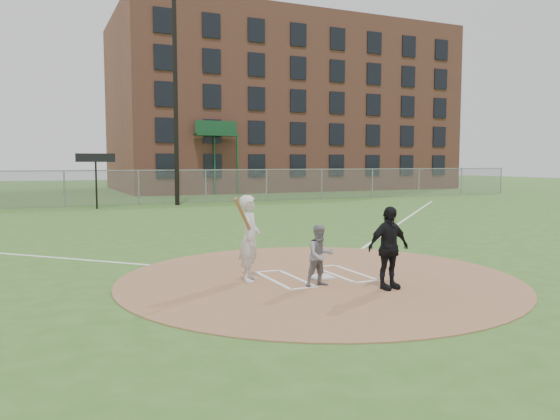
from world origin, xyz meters
name	(u,v)px	position (x,y,z in m)	size (l,w,h in m)	color
ground	(319,279)	(0.00, 0.00, 0.00)	(140.00, 140.00, 0.00)	#335F20
dirt_circle	(319,278)	(0.00, 0.00, 0.01)	(8.40, 8.40, 0.02)	#9C6C4A
home_plate	(321,277)	(0.06, -0.02, 0.04)	(0.47, 0.47, 0.03)	silver
foul_line_first	(405,220)	(9.00, 9.00, 0.01)	(0.10, 24.00, 0.01)	white
catcher	(320,255)	(-0.34, -0.69, 0.63)	(0.59, 0.46, 1.22)	gray
umpire	(388,248)	(0.75, -1.44, 0.82)	(0.94, 0.39, 1.60)	black
batters_boxes	(315,276)	(0.00, 0.15, 0.03)	(2.08, 1.88, 0.01)	white
batter_at_plate	(250,238)	(-1.43, 0.32, 0.91)	(0.90, 1.00, 1.78)	silver
outfield_fence	(139,187)	(0.00, 22.00, 1.02)	(56.08, 0.08, 2.03)	slate
brick_warehouse	(279,109)	(16.00, 37.96, 7.50)	(30.00, 17.17, 15.00)	#9F5944
light_pole	(175,89)	(2.00, 21.00, 6.61)	(1.20, 0.30, 12.22)	black
scoreboard_sign	(96,164)	(-2.50, 20.20, 2.39)	(2.00, 0.10, 2.93)	black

